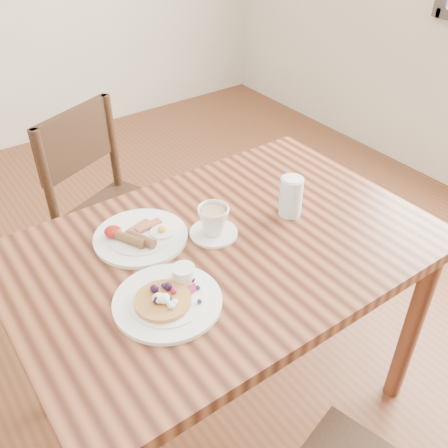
% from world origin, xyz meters
% --- Properties ---
extents(ground, '(5.00, 5.00, 0.00)m').
position_xyz_m(ground, '(0.00, 0.00, 0.00)').
color(ground, brown).
rests_on(ground, ground).
extents(dining_table, '(1.20, 0.80, 0.75)m').
position_xyz_m(dining_table, '(0.00, 0.00, 0.65)').
color(dining_table, brown).
rests_on(dining_table, ground).
extents(chair_far, '(0.55, 0.55, 0.88)m').
position_xyz_m(chair_far, '(-0.04, 0.71, 0.49)').
color(chair_far, '#3B2315').
rests_on(chair_far, ground).
extents(pancake_plate, '(0.27, 0.27, 0.06)m').
position_xyz_m(pancake_plate, '(-0.24, -0.11, 0.76)').
color(pancake_plate, white).
rests_on(pancake_plate, dining_table).
extents(breakfast_plate, '(0.27, 0.27, 0.04)m').
position_xyz_m(breakfast_plate, '(-0.18, 0.16, 0.76)').
color(breakfast_plate, white).
rests_on(breakfast_plate, dining_table).
extents(teacup_saucer, '(0.14, 0.14, 0.09)m').
position_xyz_m(teacup_saucer, '(0.00, 0.05, 0.79)').
color(teacup_saucer, white).
rests_on(teacup_saucer, dining_table).
extents(water_glass, '(0.07, 0.07, 0.12)m').
position_xyz_m(water_glass, '(0.25, 0.00, 0.81)').
color(water_glass, silver).
rests_on(water_glass, dining_table).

